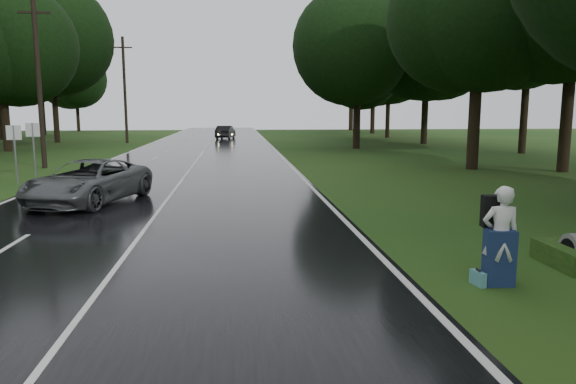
# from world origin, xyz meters

# --- Properties ---
(ground) EXTENTS (160.00, 160.00, 0.00)m
(ground) POSITION_xyz_m (0.00, 0.00, 0.00)
(ground) COLOR #244313
(ground) RESTS_ON ground
(road) EXTENTS (12.00, 140.00, 0.04)m
(road) POSITION_xyz_m (0.00, 20.00, 0.02)
(road) COLOR black
(road) RESTS_ON ground
(lane_center) EXTENTS (0.12, 140.00, 0.01)m
(lane_center) POSITION_xyz_m (0.00, 20.00, 0.04)
(lane_center) COLOR silver
(lane_center) RESTS_ON road
(grey_car) EXTENTS (4.10, 6.05, 1.54)m
(grey_car) POSITION_xyz_m (-2.69, 8.18, 0.81)
(grey_car) COLOR #4D5052
(grey_car) RESTS_ON road
(far_car) EXTENTS (2.35, 4.79, 1.51)m
(far_car) POSITION_xyz_m (1.45, 50.74, 0.80)
(far_car) COLOR black
(far_car) RESTS_ON road
(hitchhiker) EXTENTS (0.75, 0.68, 1.94)m
(hitchhiker) POSITION_xyz_m (7.55, -1.78, 0.90)
(hitchhiker) COLOR silver
(hitchhiker) RESTS_ON ground
(suitcase) EXTENTS (0.19, 0.41, 0.28)m
(suitcase) POSITION_xyz_m (7.16, -1.79, 0.14)
(suitcase) COLOR teal
(suitcase) RESTS_ON ground
(utility_pole_mid) EXTENTS (1.80, 0.28, 9.68)m
(utility_pole_mid) POSITION_xyz_m (-8.50, 20.70, 0.00)
(utility_pole_mid) COLOR black
(utility_pole_mid) RESTS_ON ground
(utility_pole_far) EXTENTS (1.80, 0.28, 10.59)m
(utility_pole_far) POSITION_xyz_m (-8.50, 44.67, 0.00)
(utility_pole_far) COLOR black
(utility_pole_far) RESTS_ON ground
(road_sign_a) EXTENTS (0.64, 0.10, 2.67)m
(road_sign_a) POSITION_xyz_m (-7.20, 13.43, 0.00)
(road_sign_a) COLOR white
(road_sign_a) RESTS_ON ground
(road_sign_b) EXTENTS (0.65, 0.10, 2.72)m
(road_sign_b) POSITION_xyz_m (-7.20, 15.66, 0.00)
(road_sign_b) COLOR white
(road_sign_b) RESTS_ON ground
(tree_left_e) EXTENTS (9.27, 9.27, 14.48)m
(tree_left_e) POSITION_xyz_m (-15.97, 34.16, 0.00)
(tree_left_e) COLOR black
(tree_left_e) RESTS_ON ground
(tree_left_f) EXTENTS (11.77, 11.77, 18.39)m
(tree_left_f) POSITION_xyz_m (-15.84, 46.03, 0.00)
(tree_left_f) COLOR black
(tree_left_f) RESTS_ON ground
(tree_right_d) EXTENTS (10.14, 10.14, 15.85)m
(tree_right_d) POSITION_xyz_m (15.99, 17.71, 0.00)
(tree_right_d) COLOR black
(tree_right_d) RESTS_ON ground
(tree_right_e) EXTENTS (9.40, 9.40, 14.68)m
(tree_right_e) POSITION_xyz_m (13.10, 34.34, 0.00)
(tree_right_e) COLOR black
(tree_right_e) RESTS_ON ground
(tree_right_f) EXTENTS (8.56, 8.56, 13.37)m
(tree_right_f) POSITION_xyz_m (15.73, 46.31, 0.00)
(tree_right_f) COLOR black
(tree_right_f) RESTS_ON ground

